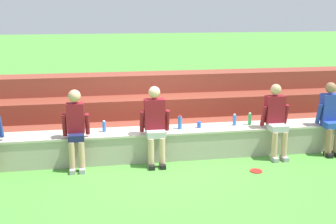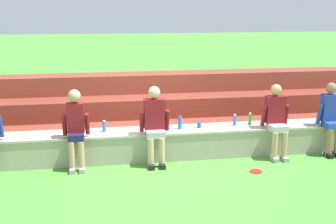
{
  "view_description": "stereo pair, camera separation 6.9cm",
  "coord_description": "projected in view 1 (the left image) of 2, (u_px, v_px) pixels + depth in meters",
  "views": [
    {
      "loc": [
        -1.11,
        -7.35,
        2.86
      ],
      "look_at": [
        0.2,
        0.3,
        0.91
      ],
      "focal_mm": 44.62,
      "sensor_mm": 36.0,
      "label": 1
    },
    {
      "loc": [
        -1.04,
        -7.36,
        2.86
      ],
      "look_at": [
        0.2,
        0.3,
        0.91
      ],
      "focal_mm": 44.62,
      "sensor_mm": 36.0,
      "label": 2
    }
  ],
  "objects": [
    {
      "name": "ground_plane",
      "position": [
        160.0,
        163.0,
        7.9
      ],
      "size": [
        80.0,
        80.0,
        0.0
      ],
      "primitive_type": "plane",
      "color": "#4C9338"
    },
    {
      "name": "plastic_cup_left_end",
      "position": [
        199.0,
        125.0,
        8.18
      ],
      "size": [
        0.08,
        0.08,
        0.12
      ],
      "primitive_type": "cylinder",
      "color": "blue",
      "rests_on": "stone_seating_wall"
    },
    {
      "name": "water_bottle_near_right",
      "position": [
        250.0,
        119.0,
        8.36
      ],
      "size": [
        0.06,
        0.06,
        0.25
      ],
      "color": "green",
      "rests_on": "stone_seating_wall"
    },
    {
      "name": "stone_seating_wall",
      "position": [
        158.0,
        143.0,
        8.11
      ],
      "size": [
        7.73,
        0.63,
        0.56
      ],
      "color": "#A8A08E",
      "rests_on": "ground"
    },
    {
      "name": "water_bottle_mid_left",
      "position": [
        234.0,
        120.0,
        8.33
      ],
      "size": [
        0.07,
        0.07,
        0.23
      ],
      "color": "blue",
      "rests_on": "stone_seating_wall"
    },
    {
      "name": "brick_bleachers",
      "position": [
        147.0,
        110.0,
        9.78
      ],
      "size": [
        11.57,
        2.12,
        1.31
      ],
      "color": "brown",
      "rests_on": "ground"
    },
    {
      "name": "water_bottle_near_left",
      "position": [
        180.0,
        122.0,
        8.07
      ],
      "size": [
        0.08,
        0.08,
        0.27
      ],
      "color": "blue",
      "rests_on": "stone_seating_wall"
    },
    {
      "name": "person_far_right",
      "position": [
        330.0,
        116.0,
        8.24
      ],
      "size": [
        0.51,
        0.5,
        1.43
      ],
      "color": "#996B4C",
      "rests_on": "ground"
    },
    {
      "name": "person_center",
      "position": [
        155.0,
        123.0,
        7.65
      ],
      "size": [
        0.56,
        0.52,
        1.47
      ],
      "color": "#DBAD89",
      "rests_on": "ground"
    },
    {
      "name": "person_right_of_center",
      "position": [
        276.0,
        118.0,
        8.07
      ],
      "size": [
        0.54,
        0.57,
        1.43
      ],
      "color": "tan",
      "rests_on": "ground"
    },
    {
      "name": "water_bottle_mid_right",
      "position": [
        104.0,
        126.0,
        7.91
      ],
      "size": [
        0.07,
        0.07,
        0.22
      ],
      "color": "blue",
      "rests_on": "stone_seating_wall"
    },
    {
      "name": "frisbee",
      "position": [
        256.0,
        171.0,
        7.48
      ],
      "size": [
        0.22,
        0.22,
        0.02
      ],
      "primitive_type": "cylinder",
      "color": "red",
      "rests_on": "ground"
    },
    {
      "name": "person_left_of_center",
      "position": [
        76.0,
        127.0,
        7.44
      ],
      "size": [
        0.48,
        0.51,
        1.45
      ],
      "color": "tan",
      "rests_on": "ground"
    }
  ]
}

